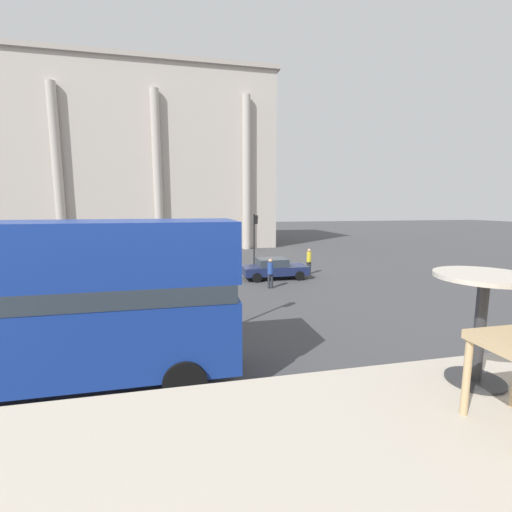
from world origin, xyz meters
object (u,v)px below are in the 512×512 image
at_px(plaza_building_left, 121,163).
at_px(pedestrian_olive, 120,281).
at_px(traffic_light_far, 255,232).
at_px(traffic_light_near, 233,259).
at_px(pedestrian_grey, 146,275).
at_px(pedestrian_blue, 270,271).
at_px(cafe_dining_table, 482,304).
at_px(traffic_light_mid, 82,249).
at_px(double_decker_bus, 29,301).
at_px(pedestrian_yellow, 309,259).
at_px(car_navy, 274,268).

xyz_separation_m(plaza_building_left, pedestrian_olive, (3.83, -27.44, -8.81)).
bearing_deg(plaza_building_left, traffic_light_far, -55.11).
height_order(traffic_light_near, pedestrian_olive, traffic_light_near).
bearing_deg(traffic_light_far, traffic_light_near, -105.51).
distance_m(pedestrian_grey, pedestrian_blue, 6.91).
relative_size(cafe_dining_table, traffic_light_near, 0.18).
bearing_deg(pedestrian_blue, traffic_light_mid, -177.08).
height_order(plaza_building_left, traffic_light_far, plaza_building_left).
xyz_separation_m(traffic_light_far, pedestrian_grey, (-7.75, -7.94, -1.65)).
height_order(traffic_light_near, traffic_light_mid, traffic_light_near).
distance_m(double_decker_bus, pedestrian_yellow, 18.05).
distance_m(plaza_building_left, traffic_light_near, 34.15).
height_order(traffic_light_far, pedestrian_grey, traffic_light_far).
xyz_separation_m(traffic_light_mid, pedestrian_yellow, (13.67, 3.29, -1.52)).
bearing_deg(traffic_light_mid, pedestrian_yellow, 13.53).
xyz_separation_m(plaza_building_left, car_navy, (12.74, -23.80, -9.16)).
bearing_deg(pedestrian_grey, pedestrian_olive, -178.26).
relative_size(cafe_dining_table, pedestrian_blue, 0.42).
distance_m(plaza_building_left, pedestrian_grey, 28.00).
bearing_deg(pedestrian_yellow, pedestrian_olive, 98.26).
bearing_deg(pedestrian_olive, traffic_light_mid, -115.60).
height_order(traffic_light_near, car_navy, traffic_light_near).
xyz_separation_m(traffic_light_mid, car_navy, (10.89, 2.32, -1.86)).
distance_m(double_decker_bus, pedestrian_olive, 8.61).
bearing_deg(pedestrian_blue, plaza_building_left, 118.17).
bearing_deg(traffic_light_mid, pedestrian_blue, -1.05).
bearing_deg(traffic_light_near, pedestrian_blue, 62.67).
height_order(traffic_light_mid, pedestrian_olive, traffic_light_mid).
bearing_deg(traffic_light_far, pedestrian_olive, -133.62).
bearing_deg(cafe_dining_table, pedestrian_olive, 107.25).
xyz_separation_m(car_navy, pedestrian_grey, (-7.82, -2.30, 0.32)).
xyz_separation_m(double_decker_bus, pedestrian_blue, (8.66, 9.62, -1.42)).
xyz_separation_m(plaza_building_left, traffic_light_mid, (1.85, -26.12, -7.30)).
bearing_deg(traffic_light_far, pedestrian_blue, -95.94).
distance_m(double_decker_bus, cafe_dining_table, 9.37).
bearing_deg(cafe_dining_table, traffic_light_far, 81.10).
bearing_deg(traffic_light_near, cafe_dining_table, -90.14).
height_order(double_decker_bus, car_navy, double_decker_bus).
distance_m(cafe_dining_table, traffic_light_far, 25.45).
height_order(pedestrian_olive, pedestrian_yellow, pedestrian_olive).
bearing_deg(traffic_light_mid, double_decker_bus, -82.37).
distance_m(traffic_light_mid, traffic_light_far, 13.43).
relative_size(plaza_building_left, traffic_light_far, 8.67).
bearing_deg(car_navy, pedestrian_grey, -126.39).
relative_size(traffic_light_near, pedestrian_grey, 2.35).
distance_m(pedestrian_blue, pedestrian_yellow, 5.07).
height_order(car_navy, pedestrian_blue, pedestrian_blue).
height_order(traffic_light_mid, pedestrian_grey, traffic_light_mid).
relative_size(plaza_building_left, car_navy, 8.47).
height_order(traffic_light_near, pedestrian_grey, traffic_light_near).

